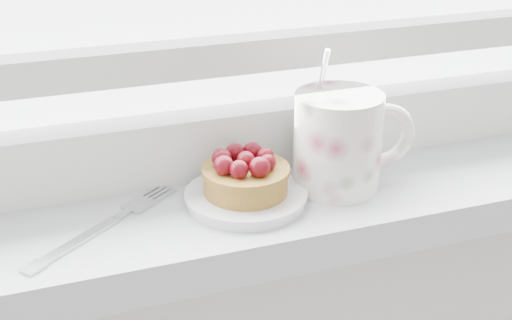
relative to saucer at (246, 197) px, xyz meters
name	(u,v)px	position (x,y,z in m)	size (l,w,h in m)	color
saucer	(246,197)	(0.00, 0.00, 0.00)	(0.12, 0.12, 0.01)	white
raspberry_tart	(245,174)	(0.00, 0.00, 0.03)	(0.09, 0.09, 0.05)	brown
floral_mug	(341,139)	(0.10, 0.00, 0.05)	(0.14, 0.10, 0.15)	white
fork	(103,226)	(-0.14, 0.00, 0.00)	(0.16, 0.13, 0.00)	silver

